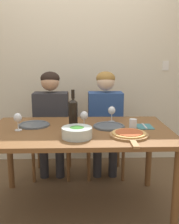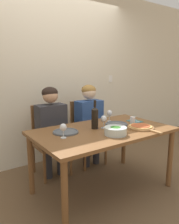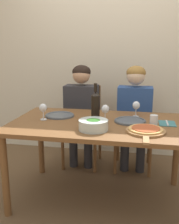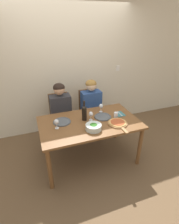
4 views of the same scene
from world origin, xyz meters
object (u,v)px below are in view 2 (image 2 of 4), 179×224
object	(u,v)px
wine_bottle	(95,117)
dinner_plate_right	(116,124)
chair_left	(49,138)
fork_on_napkin	(135,121)
water_tumbler	(133,120)
chair_right	(85,131)
wine_glass_centre	(104,119)
dinner_plate_left	(66,132)
person_man	(90,118)
wine_glass_left	(63,128)
pizza_on_board	(141,127)
broccoli_bowl	(115,131)
person_woman	(52,124)
wine_glass_right	(110,114)

from	to	relation	value
wine_bottle	dinner_plate_right	bearing A→B (deg)	-3.94
chair_left	fork_on_napkin	size ratio (longest dim) A/B	5.29
water_tumbler	fork_on_napkin	distance (m)	0.15
chair_right	wine_glass_centre	distance (m)	0.87
wine_bottle	dinner_plate_right	world-z (taller)	wine_bottle
water_tumbler	fork_on_napkin	bearing A→B (deg)	32.13
dinner_plate_left	person_man	bearing A→B (deg)	37.79
person_man	water_tumbler	distance (m)	0.72
chair_right	dinner_plate_right	bearing A→B (deg)	-92.01
dinner_plate_right	wine_glass_centre	bearing A→B (deg)	-174.49
chair_right	wine_glass_left	distance (m)	1.20
chair_right	dinner_plate_right	world-z (taller)	chair_right
chair_right	pizza_on_board	world-z (taller)	chair_right
chair_left	pizza_on_board	xyz separation A→B (m)	(0.72, -1.01, 0.27)
dinner_plate_right	chair_left	bearing A→B (deg)	128.61
dinner_plate_left	wine_glass_left	bearing A→B (deg)	-125.51
broccoli_bowl	dinner_plate_right	distance (m)	0.41
chair_left	person_woman	world-z (taller)	person_woman
wine_glass_centre	water_tumbler	world-z (taller)	wine_glass_centre
wine_glass_right	wine_glass_centre	distance (m)	0.34
person_man	dinner_plate_right	distance (m)	0.62
dinner_plate_left	wine_glass_left	world-z (taller)	wine_glass_left
dinner_plate_left	wine_glass_left	size ratio (longest dim) A/B	1.86
wine_glass_left	water_tumbler	xyz separation A→B (m)	(0.98, 0.00, -0.06)
chair_left	pizza_on_board	size ratio (longest dim) A/B	2.13
chair_left	water_tumbler	size ratio (longest dim) A/B	10.43
wine_bottle	water_tumbler	bearing A→B (deg)	-10.85
wine_bottle	dinner_plate_left	distance (m)	0.38
wine_glass_centre	person_woman	bearing A→B (deg)	119.64
person_man	wine_glass_right	size ratio (longest dim) A/B	8.00
wine_glass_left	wine_glass_centre	size ratio (longest dim) A/B	1.00
broccoli_bowl	fork_on_napkin	world-z (taller)	broccoli_bowl
chair_right	fork_on_napkin	distance (m)	0.83
dinner_plate_right	wine_glass_right	xyz separation A→B (m)	(0.05, 0.19, 0.10)
wine_glass_left	wine_glass_centre	world-z (taller)	same
chair_left	fork_on_napkin	world-z (taller)	chair_left
wine_glass_right	fork_on_napkin	size ratio (longest dim) A/B	0.84
person_man	water_tumbler	size ratio (longest dim) A/B	13.23
person_man	chair_left	bearing A→B (deg)	169.21
chair_right	water_tumbler	xyz separation A→B (m)	(0.18, -0.81, 0.30)
person_woman	dinner_plate_left	xyz separation A→B (m)	(-0.09, -0.54, 0.04)
chair_right	wine_glass_centre	size ratio (longest dim) A/B	6.31
chair_right	wine_glass_right	world-z (taller)	chair_right
chair_left	water_tumbler	xyz separation A→B (m)	(0.79, -0.81, 0.30)
person_woman	person_man	xyz separation A→B (m)	(0.61, 0.00, 0.00)
person_man	broccoli_bowl	distance (m)	0.96
person_woman	wine_glass_right	world-z (taller)	person_woman
chair_right	person_woman	distance (m)	0.66
fork_on_napkin	person_man	bearing A→B (deg)	115.38
chair_right	person_woman	world-z (taller)	person_woman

